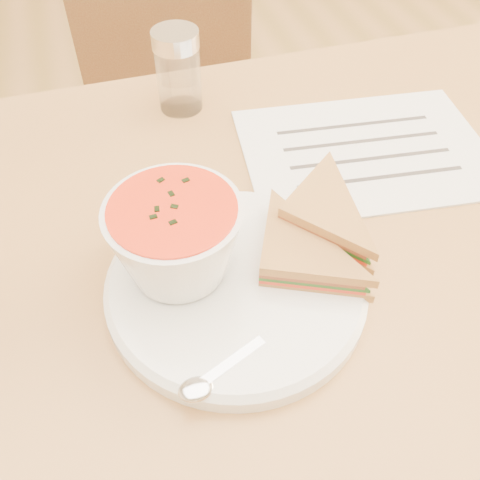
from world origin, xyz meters
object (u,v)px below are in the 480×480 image
object	(u,v)px
chair_far	(158,154)
plate	(236,286)
soup_bowl	(177,243)
condiment_shaker	(178,71)
dining_table	(261,390)

from	to	relation	value
chair_far	plate	world-z (taller)	chair_far
chair_far	plate	bearing A→B (deg)	110.13
plate	soup_bowl	size ratio (longest dim) A/B	2.03
chair_far	soup_bowl	bearing A→B (deg)	105.50
condiment_shaker	plate	bearing A→B (deg)	-93.14
dining_table	condiment_shaker	distance (m)	0.50
dining_table	condiment_shaker	size ratio (longest dim) A/B	9.22
dining_table	chair_far	xyz separation A→B (m)	(-0.05, 0.56, 0.06)
dining_table	soup_bowl	world-z (taller)	soup_bowl
soup_bowl	condiment_shaker	bearing A→B (deg)	77.39
dining_table	chair_far	bearing A→B (deg)	95.20
dining_table	chair_far	distance (m)	0.57
soup_bowl	dining_table	bearing A→B (deg)	20.61
chair_far	condiment_shaker	xyz separation A→B (m)	(0.01, -0.31, 0.37)
chair_far	condiment_shaker	world-z (taller)	chair_far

